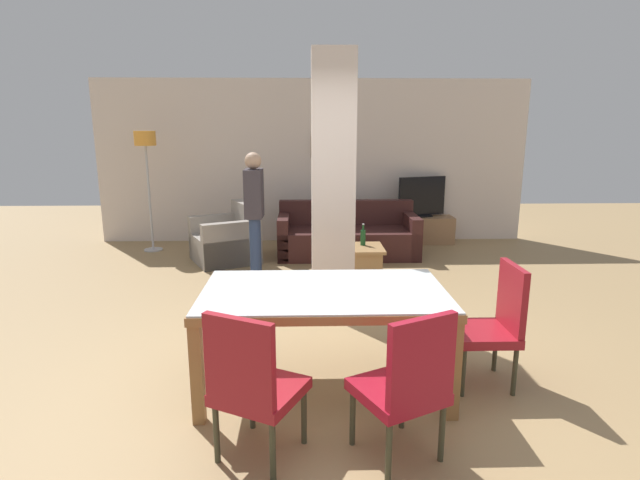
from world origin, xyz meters
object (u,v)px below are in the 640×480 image
Objects in this scene: tv_screen at (422,197)px; dining_table at (324,308)px; dining_chair_near_right at (406,382)px; armchair at (228,242)px; sofa at (347,237)px; tv_stand at (420,230)px; dining_chair_head_right at (494,321)px; coffee_table at (358,260)px; dining_chair_near_left at (253,382)px; bottle at (363,237)px; floor_lamp at (146,150)px; standing_person at (254,206)px.

dining_table is at bearing 51.21° from tv_screen.
tv_screen is at bearing 69.04° from dining_table.
dining_chair_near_right is 0.83× the size of armchair.
sofa is 1.53m from tv_stand.
dining_table is 2.18× the size of tv_screen.
dining_chair_head_right reaches higher than tv_stand.
dining_chair_near_left is at bearing -105.01° from coffee_table.
bottle is at bearing 12.24° from dining_chair_head_right.
dining_chair_near_right is at bearing 174.67° from armchair.
tv_stand is (0.53, 4.73, -0.28)m from dining_chair_head_right.
tv_screen is at bearing 5.23° from floor_lamp.
armchair is at bearing 1.66° from tv_screen.
dining_chair_near_right is 5.80m from tv_screen.
floor_lamp reaches higher than dining_chair_near_right.
dining_chair_near_left is 0.83× the size of armchair.
dining_chair_head_right is 0.58× the size of standing_person.
armchair reaches higher than sofa.
floor_lamp reaches higher than tv_screen.
armchair is 1.04× the size of tv_stand.
armchair is 3.30m from tv_screen.
bottle is at bearing 93.70° from standing_person.
tv_screen is at bearing 50.06° from dining_chair_near_right.
standing_person is at bearing -38.57° from floor_lamp.
sofa is 1.80m from armchair.
tv_stand is (1.81, 4.73, -0.40)m from dining_table.
standing_person is (-2.60, -1.82, 0.70)m from tv_stand.
floor_lamp is at bearing 139.19° from dining_chair_near_left.
sofa is 2.54× the size of tv_screen.
coffee_table is at bearing -24.67° from floor_lamp.
tv_stand reaches higher than coffee_table.
dining_chair_head_right is at bearing -77.76° from bottle.
dining_chair_head_right is 0.83× the size of armchair.
dining_chair_near_left is 5.72m from floor_lamp.
floor_lamp is at bearing 157.16° from bottle.
dining_chair_head_right is 1.23m from dining_chair_near_right.
dining_table is 1.91× the size of dining_chair_near_left.
standing_person is at bearing 122.23° from dining_chair_near_left.
coffee_table is 2.24× the size of bottle.
dining_chair_near_right reaches higher than sofa.
armchair is 3.27m from tv_stand.
bottle is 0.27× the size of tv_stand.
tv_stand is at bearing -96.49° from armchair.
coffee_table is at bearing -138.24° from armchair.
sofa is (0.51, 3.95, -0.35)m from dining_table.
floor_lamp is at bearing -174.77° from tv_stand.
standing_person reaches higher than dining_chair_head_right.
standing_person is (-0.35, 3.78, 0.42)m from dining_chair_near_left.
tv_stand is 3.25m from standing_person.
standing_person reaches higher than sofa.
tv_screen is 3.18m from standing_person.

